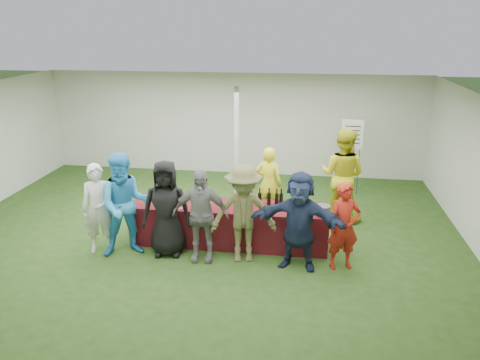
# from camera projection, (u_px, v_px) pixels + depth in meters

# --- Properties ---
(ground) EXTENTS (60.00, 60.00, 0.00)m
(ground) POSITION_uv_depth(u_px,v_px,m) (202.00, 234.00, 9.15)
(ground) COLOR #284719
(ground) RESTS_ON ground
(tent) EXTENTS (10.00, 10.00, 10.00)m
(tent) POSITION_uv_depth(u_px,v_px,m) (237.00, 152.00, 9.77)
(tent) COLOR white
(tent) RESTS_ON ground
(serving_table) EXTENTS (3.60, 0.80, 0.75)m
(serving_table) POSITION_uv_depth(u_px,v_px,m) (229.00, 224.00, 8.66)
(serving_table) COLOR maroon
(serving_table) RESTS_ON ground
(wine_bottles) EXTENTS (0.68, 0.14, 0.32)m
(wine_bottles) POSITION_uv_depth(u_px,v_px,m) (264.00, 198.00, 8.55)
(wine_bottles) COLOR black
(wine_bottles) RESTS_ON serving_table
(wine_glasses) EXTENTS (2.79, 0.17, 0.16)m
(wine_glasses) POSITION_uv_depth(u_px,v_px,m) (202.00, 204.00, 8.31)
(wine_glasses) COLOR silver
(wine_glasses) RESTS_ON serving_table
(water_bottle) EXTENTS (0.07, 0.07, 0.23)m
(water_bottle) POSITION_uv_depth(u_px,v_px,m) (237.00, 199.00, 8.56)
(water_bottle) COLOR silver
(water_bottle) RESTS_ON serving_table
(bar_towel) EXTENTS (0.25, 0.18, 0.03)m
(bar_towel) POSITION_uv_depth(u_px,v_px,m) (319.00, 208.00, 8.36)
(bar_towel) COLOR white
(bar_towel) RESTS_ON serving_table
(dump_bucket) EXTENTS (0.26, 0.26, 0.18)m
(dump_bucket) POSITION_uv_depth(u_px,v_px,m) (323.00, 210.00, 8.08)
(dump_bucket) COLOR slate
(dump_bucket) RESTS_ON serving_table
(wine_list_sign) EXTENTS (0.50, 0.03, 1.80)m
(wine_list_sign) POSITION_uv_depth(u_px,v_px,m) (352.00, 140.00, 10.90)
(wine_list_sign) COLOR slate
(wine_list_sign) RESTS_ON ground
(staff_pourer) EXTENTS (0.65, 0.51, 1.55)m
(staff_pourer) POSITION_uv_depth(u_px,v_px,m) (269.00, 184.00, 9.60)
(staff_pourer) COLOR yellow
(staff_pourer) RESTS_ON ground
(staff_back) EXTENTS (1.14, 1.02, 1.93)m
(staff_back) POSITION_uv_depth(u_px,v_px,m) (342.00, 175.00, 9.56)
(staff_back) COLOR gold
(staff_back) RESTS_ON ground
(customer_0) EXTENTS (0.69, 0.56, 1.63)m
(customer_0) POSITION_uv_depth(u_px,v_px,m) (99.00, 209.00, 8.23)
(customer_0) COLOR silver
(customer_0) RESTS_ON ground
(customer_1) EXTENTS (1.10, 0.99, 1.86)m
(customer_1) POSITION_uv_depth(u_px,v_px,m) (126.00, 205.00, 8.07)
(customer_1) COLOR #2E93D4
(customer_1) RESTS_ON ground
(customer_2) EXTENTS (0.90, 0.65, 1.72)m
(customer_2) POSITION_uv_depth(u_px,v_px,m) (166.00, 208.00, 8.11)
(customer_2) COLOR black
(customer_2) RESTS_ON ground
(customer_3) EXTENTS (0.99, 0.47, 1.65)m
(customer_3) POSITION_uv_depth(u_px,v_px,m) (200.00, 215.00, 7.91)
(customer_3) COLOR slate
(customer_3) RESTS_ON ground
(customer_4) EXTENTS (1.20, 0.82, 1.72)m
(customer_4) POSITION_uv_depth(u_px,v_px,m) (244.00, 214.00, 7.87)
(customer_4) COLOR brown
(customer_4) RESTS_ON ground
(customer_5) EXTENTS (1.61, 0.73, 1.68)m
(customer_5) POSITION_uv_depth(u_px,v_px,m) (299.00, 221.00, 7.66)
(customer_5) COLOR #1C2845
(customer_5) RESTS_ON ground
(customer_6) EXTENTS (0.63, 0.51, 1.49)m
(customer_6) POSITION_uv_depth(u_px,v_px,m) (344.00, 227.00, 7.67)
(customer_6) COLOR #A81E12
(customer_6) RESTS_ON ground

